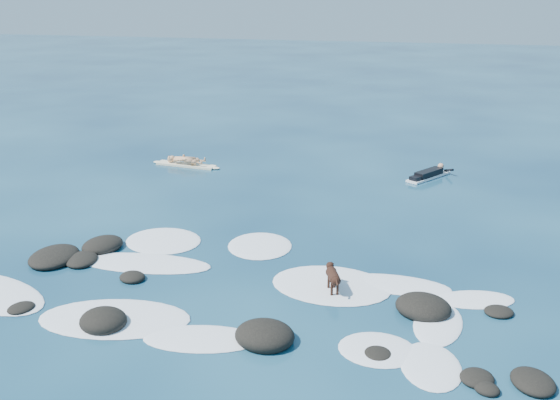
# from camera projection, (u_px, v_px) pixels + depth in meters

# --- Properties ---
(ground) EXTENTS (160.00, 160.00, 0.00)m
(ground) POSITION_uv_depth(u_px,v_px,m) (257.00, 278.00, 16.94)
(ground) COLOR #0A2642
(ground) RESTS_ON ground
(reef_rocks) EXTENTS (14.06, 5.60, 0.59)m
(reef_rocks) POSITION_uv_depth(u_px,v_px,m) (208.00, 295.00, 15.78)
(reef_rocks) COLOR black
(reef_rocks) RESTS_ON ground
(breaking_foam) EXTENTS (15.24, 7.77, 0.12)m
(breaking_foam) POSITION_uv_depth(u_px,v_px,m) (226.00, 290.00, 16.26)
(breaking_foam) COLOR white
(breaking_foam) RESTS_ON ground
(standing_surfer_rig) EXTENTS (3.30, 0.81, 1.87)m
(standing_surfer_rig) POSITION_uv_depth(u_px,v_px,m) (185.00, 150.00, 27.40)
(standing_surfer_rig) COLOR #FBF1C8
(standing_surfer_rig) RESTS_ON ground
(paddling_surfer_rig) EXTENTS (1.89, 2.46, 0.46)m
(paddling_surfer_rig) POSITION_uv_depth(u_px,v_px,m) (429.00, 174.00, 25.88)
(paddling_surfer_rig) COLOR white
(paddling_surfer_rig) RESTS_ON ground
(dog) EXTENTS (0.56, 1.08, 0.72)m
(dog) POSITION_uv_depth(u_px,v_px,m) (333.00, 276.00, 16.01)
(dog) COLOR black
(dog) RESTS_ON ground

